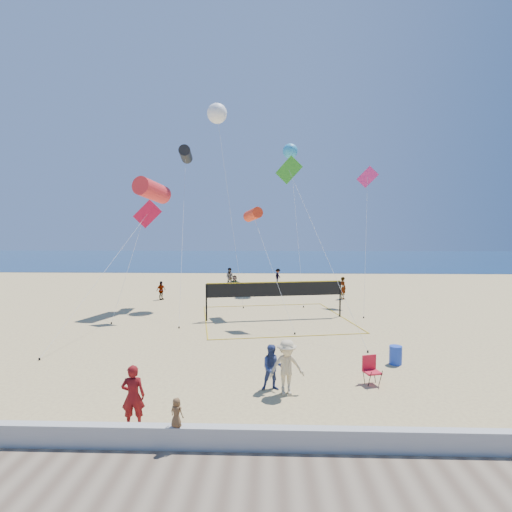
{
  "coord_description": "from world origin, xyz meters",
  "views": [
    {
      "loc": [
        1.89,
        -12.8,
        5.64
      ],
      "look_at": [
        1.4,
        2.0,
        4.61
      ],
      "focal_mm": 28.0,
      "sensor_mm": 36.0,
      "label": 1
    }
  ],
  "objects_px": {
    "trash_barrel": "(396,355)",
    "volleyball_net": "(275,294)",
    "camp_chair": "(371,368)",
    "woman": "(133,396)"
  },
  "relations": [
    {
      "from": "camp_chair",
      "to": "volleyball_net",
      "type": "relative_size",
      "value": 0.11
    },
    {
      "from": "trash_barrel",
      "to": "volleyball_net",
      "type": "xyz_separation_m",
      "value": [
        -4.9,
        8.24,
        1.2
      ]
    },
    {
      "from": "trash_barrel",
      "to": "volleyball_net",
      "type": "bearing_deg",
      "value": 120.72
    },
    {
      "from": "woman",
      "to": "trash_barrel",
      "type": "relative_size",
      "value": 2.35
    },
    {
      "from": "camp_chair",
      "to": "volleyball_net",
      "type": "xyz_separation_m",
      "value": [
        -3.34,
        10.36,
        1.01
      ]
    },
    {
      "from": "woman",
      "to": "volleyball_net",
      "type": "relative_size",
      "value": 0.18
    },
    {
      "from": "trash_barrel",
      "to": "volleyball_net",
      "type": "height_order",
      "value": "volleyball_net"
    },
    {
      "from": "camp_chair",
      "to": "volleyball_net",
      "type": "bearing_deg",
      "value": 91.43
    },
    {
      "from": "trash_barrel",
      "to": "camp_chair",
      "type": "bearing_deg",
      "value": -126.42
    },
    {
      "from": "camp_chair",
      "to": "volleyball_net",
      "type": "height_order",
      "value": "volleyball_net"
    }
  ]
}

